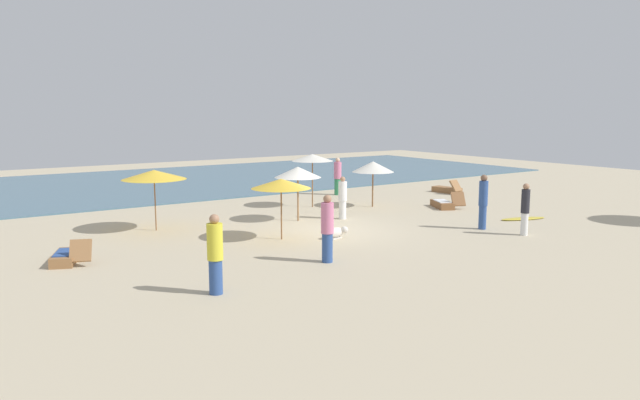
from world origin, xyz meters
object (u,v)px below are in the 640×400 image
Objects in this scene: lounger_2 at (67,257)px; person_0 at (525,209)px; umbrella_0 at (154,175)px; umbrella_2 at (312,158)px; person_1 at (483,201)px; surfboard at (523,219)px; umbrella_1 at (298,172)px; umbrella_4 at (281,184)px; lounger_0 at (448,189)px; lounger_1 at (444,204)px; person_2 at (338,176)px; person_3 at (343,198)px; umbrella_3 at (373,167)px; person_5 at (327,228)px; person_4 at (215,254)px; dog at (336,232)px.

person_0 is (13.72, -4.83, 0.74)m from lounger_2.
umbrella_0 is 7.56m from umbrella_2.
person_1 is 0.98× the size of surfboard.
umbrella_1 reaches higher than umbrella_4.
lounger_0 is 9.50m from person_1.
lounger_2 is 14.57m from person_0.
lounger_1 reaches higher than lounger_2.
person_3 is at bearing -124.28° from person_2.
person_2 is at bearing 85.24° from person_1.
umbrella_0 is 0.97× the size of umbrella_2.
umbrella_3 is 7.59m from umbrella_4.
umbrella_2 is 1.32× the size of lounger_2.
surfboard is at bearing -54.72° from umbrella_2.
person_2 is at bearing 153.08° from lounger_0.
umbrella_3 is at bearing 116.91° from surfboard.
lounger_0 is at bearing 31.60° from person_5.
person_4 is (-13.42, -5.82, 0.78)m from lounger_1.
person_4 is 0.95× the size of surfboard.
person_0 is 1.07× the size of person_3.
person_0 is 0.96× the size of person_2.
umbrella_0 is 12.84m from person_0.
lounger_2 is (-15.65, -0.81, -0.00)m from lounger_1.
umbrella_4 is 9.37m from lounger_1.
umbrella_1 is 10.87m from lounger_0.
person_3 is 6.80m from person_5.
surfboard is (13.95, 2.10, -0.92)m from person_4.
person_4 is at bearing -144.80° from umbrella_3.
umbrella_0 is at bearing -176.26° from lounger_0.
umbrella_3 is 1.15× the size of lounger_1.
lounger_0 is at bearing 18.31° from person_3.
lounger_0 is at bearing 41.95° from lounger_1.
umbrella_3 reaches higher than lounger_1.
umbrella_1 is 8.95m from surfboard.
person_5 is at bearing 174.19° from person_0.
umbrella_2 is 6.05m from lounger_1.
lounger_2 is 2.05× the size of dog.
person_3 is 0.88× the size of person_4.
person_1 is (6.81, -2.58, -0.84)m from umbrella_4.
surfboard is at bearing -113.94° from lounger_0.
umbrella_1 is at bearing 48.44° from umbrella_4.
surfboard is (2.46, 1.91, -0.89)m from person_0.
person_4 is (-8.87, -9.28, -1.21)m from umbrella_2.
person_0 is 0.94× the size of person_4.
umbrella_1 is 9.51m from person_4.
person_5 is at bearing -153.10° from lounger_1.
umbrella_0 is 5.31m from umbrella_1.
person_4 reaches higher than person_3.
lounger_0 is (12.73, 4.81, -1.68)m from umbrella_4.
person_0 is at bearing -53.38° from umbrella_1.
umbrella_0 is 7.16m from person_3.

